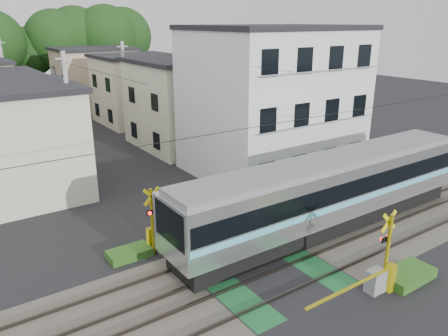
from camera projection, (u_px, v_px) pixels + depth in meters
ground at (261, 269)px, 17.67m from camera, size 120.00×120.00×0.00m
track_bed at (261, 268)px, 17.66m from camera, size 120.00×120.00×0.14m
commuter_train at (328, 191)px, 20.72m from camera, size 16.97×2.68×3.52m
crossing_signal_near at (379, 275)px, 15.98m from camera, size 4.74×0.65×3.09m
crossing_signal_far at (161, 236)px, 18.91m from camera, size 4.74×0.65×3.09m
apartment_block at (272, 100)px, 28.14m from camera, size 10.20×8.36×9.30m
houses_row at (71, 99)px, 36.99m from camera, size 22.07×31.35×6.80m
tree_hill at (25, 50)px, 54.63m from camera, size 40.00×11.72×11.63m
catenary at (366, 157)px, 19.73m from camera, size 60.00×5.04×7.00m
utility_poles at (64, 95)px, 33.75m from camera, size 7.90×42.00×8.00m
pedestrian at (65, 131)px, 36.39m from camera, size 0.60×0.40×1.60m
weed_patches at (294, 254)px, 18.49m from camera, size 10.25×8.80×0.40m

